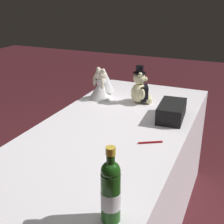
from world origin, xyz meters
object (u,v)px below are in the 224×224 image
at_px(champagne_bottle, 111,191).
at_px(gift_case_black, 172,111).
at_px(signing_pen, 151,142).
at_px(teddy_bear_groom, 141,89).
at_px(teddy_bear_bride, 102,85).

height_order(champagne_bottle, gift_case_black, champagne_bottle).
height_order(champagne_bottle, signing_pen, champagne_bottle).
xyz_separation_m(teddy_bear_groom, teddy_bear_bride, (0.02, -0.30, 0.00)).
height_order(teddy_bear_bride, gift_case_black, teddy_bear_bride).
height_order(teddy_bear_bride, signing_pen, teddy_bear_bride).
height_order(teddy_bear_groom, teddy_bear_bride, teddy_bear_groom).
bearing_deg(teddy_bear_bride, teddy_bear_groom, 94.63).
bearing_deg(champagne_bottle, signing_pen, -176.63).
xyz_separation_m(teddy_bear_bride, champagne_bottle, (1.19, 0.60, 0.02)).
distance_m(teddy_bear_bride, gift_case_black, 0.61).
bearing_deg(gift_case_black, teddy_bear_groom, -127.57).
bearing_deg(teddy_bear_bride, gift_case_black, 71.80).
xyz_separation_m(teddy_bear_groom, champagne_bottle, (1.22, 0.30, 0.02)).
bearing_deg(teddy_bear_bride, champagne_bottle, 26.74).
height_order(teddy_bear_groom, champagne_bottle, champagne_bottle).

